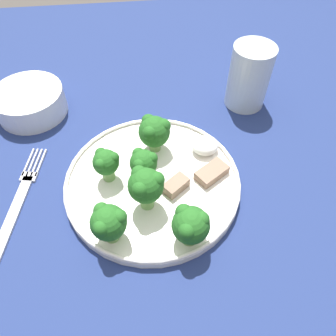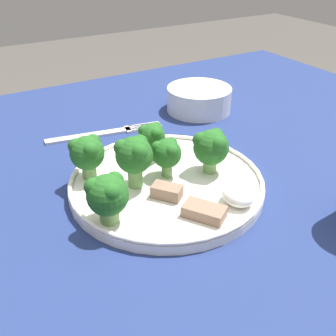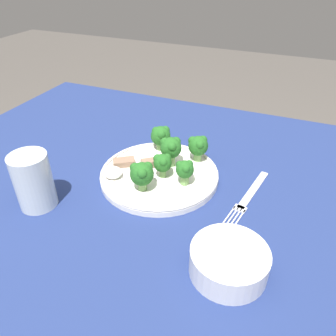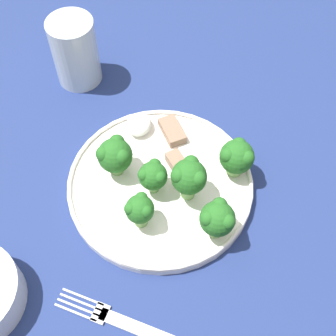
{
  "view_description": "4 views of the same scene",
  "coord_description": "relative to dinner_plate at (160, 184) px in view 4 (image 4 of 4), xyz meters",
  "views": [
    {
      "loc": [
        -0.06,
        -0.37,
        1.11
      ],
      "look_at": [
        -0.03,
        -0.08,
        0.74
      ],
      "focal_mm": 35.0,
      "sensor_mm": 36.0,
      "label": 1
    },
    {
      "loc": [
        0.33,
        -0.31,
        1.01
      ],
      "look_at": [
        -0.06,
        -0.08,
        0.74
      ],
      "focal_mm": 42.0,
      "sensor_mm": 36.0,
      "label": 2
    },
    {
      "loc": [
        -0.29,
        0.45,
        1.13
      ],
      "look_at": [
        -0.07,
        -0.1,
        0.73
      ],
      "focal_mm": 35.0,
      "sensor_mm": 36.0,
      "label": 3
    },
    {
      "loc": [
        -0.38,
        -0.16,
        1.28
      ],
      "look_at": [
        -0.04,
        -0.1,
        0.75
      ],
      "focal_mm": 50.0,
      "sensor_mm": 36.0,
      "label": 4
    }
  ],
  "objects": [
    {
      "name": "fork",
      "position": [
        -0.19,
        -0.01,
        -0.01
      ],
      "size": [
        0.05,
        0.2,
        0.0
      ],
      "color": "silver",
      "rests_on": "table"
    },
    {
      "name": "broccoli_floret_center_back",
      "position": [
        -0.06,
        0.01,
        0.04
      ],
      "size": [
        0.04,
        0.04,
        0.05
      ],
      "color": "#709E56",
      "rests_on": "dinner_plate"
    },
    {
      "name": "broccoli_floret_front_left",
      "position": [
        -0.06,
        -0.08,
        0.04
      ],
      "size": [
        0.05,
        0.05,
        0.06
      ],
      "color": "#709E56",
      "rests_on": "dinner_plate"
    },
    {
      "name": "broccoli_floret_center_left",
      "position": [
        -0.01,
        -0.04,
        0.05
      ],
      "size": [
        0.05,
        0.05,
        0.07
      ],
      "color": "#709E56",
      "rests_on": "dinner_plate"
    },
    {
      "name": "meat_slice_front_slice",
      "position": [
        0.09,
        -0.0,
        0.01
      ],
      "size": [
        0.06,
        0.05,
        0.01
      ],
      "color": "#846651",
      "rests_on": "dinner_plate"
    },
    {
      "name": "broccoli_floret_near_rim_left",
      "position": [
        0.04,
        -0.1,
        0.04
      ],
      "size": [
        0.05,
        0.05,
        0.06
      ],
      "color": "#709E56",
      "rests_on": "dinner_plate"
    },
    {
      "name": "meat_slice_middle_slice",
      "position": [
        0.03,
        -0.02,
        0.01
      ],
      "size": [
        0.04,
        0.04,
        0.02
      ],
      "color": "#846651",
      "rests_on": "dinner_plate"
    },
    {
      "name": "ground_plane",
      "position": [
        0.05,
        0.09,
        -0.72
      ],
      "size": [
        8.0,
        8.0,
        0.0
      ],
      "primitive_type": "plane",
      "color": "#4C4742"
    },
    {
      "name": "broccoli_floret_back_left",
      "position": [
        -0.01,
        0.01,
        0.04
      ],
      "size": [
        0.04,
        0.04,
        0.05
      ],
      "color": "#709E56",
      "rests_on": "dinner_plate"
    },
    {
      "name": "drinking_glass",
      "position": [
        0.18,
        0.17,
        0.04
      ],
      "size": [
        0.07,
        0.07,
        0.11
      ],
      "color": "silver",
      "rests_on": "table"
    },
    {
      "name": "dinner_plate",
      "position": [
        0.0,
        0.0,
        0.0
      ],
      "size": [
        0.26,
        0.26,
        0.02
      ],
      "color": "white",
      "rests_on": "table"
    },
    {
      "name": "broccoli_floret_mid_cluster",
      "position": [
        0.01,
        0.06,
        0.04
      ],
      "size": [
        0.05,
        0.05,
        0.06
      ],
      "color": "#709E56",
      "rests_on": "dinner_plate"
    },
    {
      "name": "sauce_dollop",
      "position": [
        0.09,
        0.05,
        0.01
      ],
      "size": [
        0.04,
        0.04,
        0.02
      ],
      "color": "white",
      "rests_on": "dinner_plate"
    },
    {
      "name": "table",
      "position": [
        0.05,
        0.09,
        -0.11
      ],
      "size": [
        1.05,
        1.03,
        0.71
      ],
      "color": "navy",
      "rests_on": "ground_plane"
    }
  ]
}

